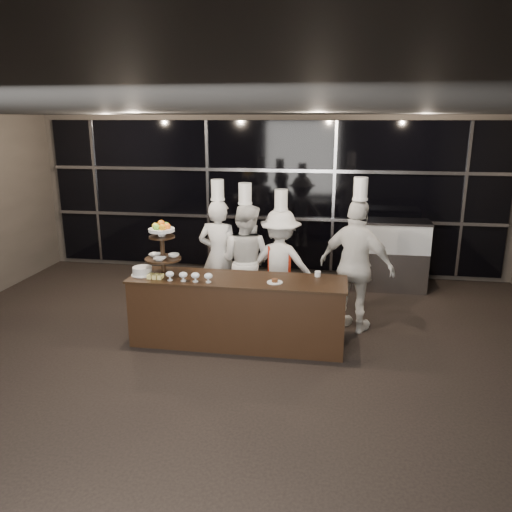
% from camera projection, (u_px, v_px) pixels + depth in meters
% --- Properties ---
extents(room, '(10.00, 10.00, 10.00)m').
position_uv_depth(room, '(201.00, 274.00, 4.76)').
color(room, black).
rests_on(room, ground).
extents(window_wall, '(8.60, 0.10, 2.80)m').
position_uv_depth(window_wall, '(270.00, 196.00, 9.45)').
color(window_wall, black).
rests_on(window_wall, ground).
extents(buffet_counter, '(2.84, 0.74, 0.92)m').
position_uv_depth(buffet_counter, '(238.00, 311.00, 6.63)').
color(buffet_counter, black).
rests_on(buffet_counter, ground).
extents(display_stand, '(0.48, 0.48, 0.74)m').
position_uv_depth(display_stand, '(162.00, 244.00, 6.54)').
color(display_stand, black).
rests_on(display_stand, buffet_counter).
extents(compotes, '(0.62, 0.11, 0.12)m').
position_uv_depth(compotes, '(189.00, 275.00, 6.36)').
color(compotes, silver).
rests_on(compotes, buffet_counter).
extents(layer_cake, '(0.30, 0.30, 0.11)m').
position_uv_depth(layer_cake, '(142.00, 271.00, 6.64)').
color(layer_cake, white).
rests_on(layer_cake, buffet_counter).
extents(pastry_squares, '(0.20, 0.13, 0.05)m').
position_uv_depth(pastry_squares, '(155.00, 276.00, 6.50)').
color(pastry_squares, '#FBE97B').
rests_on(pastry_squares, buffet_counter).
extents(small_plate, '(0.20, 0.20, 0.05)m').
position_uv_depth(small_plate, '(275.00, 282.00, 6.33)').
color(small_plate, white).
rests_on(small_plate, buffet_counter).
extents(chef_cup, '(0.08, 0.08, 0.07)m').
position_uv_depth(chef_cup, '(318.00, 274.00, 6.57)').
color(chef_cup, white).
rests_on(chef_cup, buffet_counter).
extents(display_case, '(1.30, 0.57, 1.24)m').
position_uv_depth(display_case, '(390.00, 251.00, 8.73)').
color(display_case, '#A5A5AA').
rests_on(display_case, ground).
extents(chef_a, '(0.69, 0.50, 2.07)m').
position_uv_depth(chef_a, '(219.00, 256.00, 7.60)').
color(chef_a, silver).
rests_on(chef_a, ground).
extents(chef_b, '(1.00, 0.88, 2.04)m').
position_uv_depth(chef_b, '(245.00, 260.00, 7.49)').
color(chef_b, silver).
rests_on(chef_b, ground).
extents(chef_c, '(1.12, 0.72, 1.95)m').
position_uv_depth(chef_c, '(280.00, 264.00, 7.47)').
color(chef_c, white).
rests_on(chef_c, ground).
extents(chef_d, '(1.19, 0.90, 2.18)m').
position_uv_depth(chef_d, '(356.00, 266.00, 6.94)').
color(chef_d, white).
rests_on(chef_d, ground).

